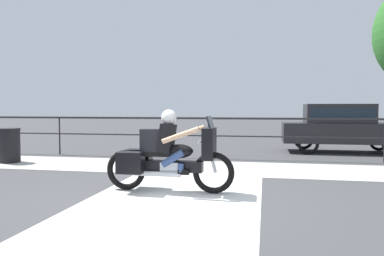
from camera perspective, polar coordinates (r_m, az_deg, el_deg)
ground_plane at (r=6.66m, az=-4.36°, el=-10.55°), size 120.00×120.00×0.00m
sidewalk_band at (r=9.92m, az=0.90°, el=-6.01°), size 44.00×2.40×0.01m
crosswalk_band at (r=6.42m, az=-3.04°, el=-11.03°), size 2.95×6.00×0.01m
fence_railing at (r=11.67m, az=2.54°, el=0.28°), size 36.00×0.05×1.28m
motorcycle at (r=7.02m, az=-3.86°, el=-4.11°), size 2.46×0.76×1.54m
parked_car at (r=14.22m, az=21.94°, el=0.41°), size 4.31×1.71×1.71m
trash_bin at (r=11.95m, az=-26.09°, el=-2.40°), size 0.62×0.62×0.99m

